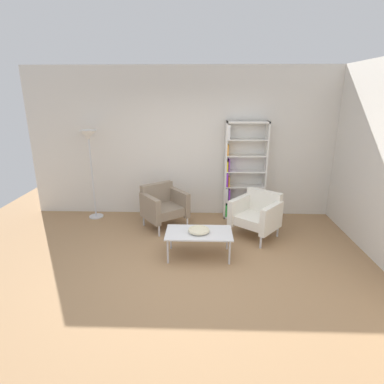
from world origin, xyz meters
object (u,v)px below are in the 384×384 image
(armchair_corner_red, at_px, (163,205))
(floor_lamp_torchiere, at_px, (89,146))
(decorative_bowl, at_px, (199,230))
(coffee_table_low, at_px, (199,234))
(armchair_spare_guest, at_px, (257,214))
(bookshelf_tall, at_px, (242,172))

(armchair_corner_red, height_order, floor_lamp_torchiere, floor_lamp_torchiere)
(decorative_bowl, height_order, armchair_corner_red, armchair_corner_red)
(coffee_table_low, relative_size, armchair_spare_guest, 1.05)
(armchair_spare_guest, distance_m, floor_lamp_torchiere, 3.35)
(armchair_corner_red, distance_m, floor_lamp_torchiere, 1.80)
(armchair_corner_red, bearing_deg, floor_lamp_torchiere, 127.18)
(decorative_bowl, distance_m, armchair_spare_guest, 1.24)
(coffee_table_low, xyz_separation_m, armchair_spare_guest, (0.99, 0.75, 0.05))
(coffee_table_low, height_order, armchair_corner_red, armchair_corner_red)
(bookshelf_tall, height_order, armchair_corner_red, bookshelf_tall)
(bookshelf_tall, distance_m, armchair_spare_guest, 1.07)
(decorative_bowl, relative_size, armchair_spare_guest, 0.34)
(bookshelf_tall, bearing_deg, decorative_bowl, -116.38)
(armchair_corner_red, bearing_deg, armchair_spare_guest, -50.49)
(decorative_bowl, bearing_deg, coffee_table_low, -97.13)
(bookshelf_tall, bearing_deg, coffee_table_low, -116.38)
(armchair_corner_red, xyz_separation_m, floor_lamp_torchiere, (-1.42, 0.39, 1.03))
(armchair_corner_red, bearing_deg, coffee_table_low, -96.59)
(decorative_bowl, bearing_deg, bookshelf_tall, 63.62)
(bookshelf_tall, relative_size, floor_lamp_torchiere, 1.09)
(armchair_corner_red, xyz_separation_m, armchair_spare_guest, (1.67, -0.39, 0.00))
(bookshelf_tall, distance_m, decorative_bowl, 1.94)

